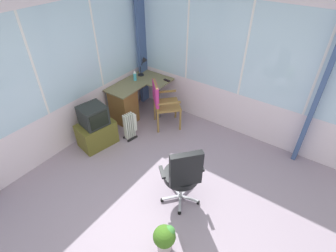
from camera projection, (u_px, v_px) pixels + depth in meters
The scene contains 14 objects.
ground at pixel (160, 214), 3.74m from camera, with size 5.77×5.52×0.06m, color gray.
north_window_panel at pixel (39, 87), 4.00m from camera, with size 4.77×0.07×2.59m.
east_window_panel at pixel (243, 69), 4.51m from camera, with size 0.07×4.52×2.59m.
curtain_corner at pixel (142, 48), 5.45m from camera, with size 0.26×0.07×2.49m, color #3E5383.
curtain_east_far at pixel (319, 95), 3.91m from camera, with size 0.26×0.07×2.49m, color #3E5383.
desk at pixel (125, 103), 5.31m from camera, with size 1.23×0.85×0.73m.
desk_lamp at pixel (144, 64), 5.45m from camera, with size 0.23×0.20×0.38m.
tv_remote at pixel (167, 80), 5.36m from camera, with size 0.04×0.15×0.02m, color black.
spray_bottle at pixel (135, 76), 5.33m from camera, with size 0.06×0.06×0.22m.
wooden_armchair at pixel (161, 99), 5.02m from camera, with size 0.68×0.68×0.97m.
office_chair at pixel (183, 174), 3.50m from camera, with size 0.61×0.60×1.06m.
tv_on_stand at pixel (96, 128), 4.71m from camera, with size 0.71×0.56×0.81m.
space_heater at pixel (130, 126), 4.91m from camera, with size 0.28×0.21×0.54m.
potted_plant at pixel (165, 237), 3.19m from camera, with size 0.28×0.28×0.39m.
Camera 1 is at (-1.74, -1.38, 3.23)m, focal length 27.97 mm.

